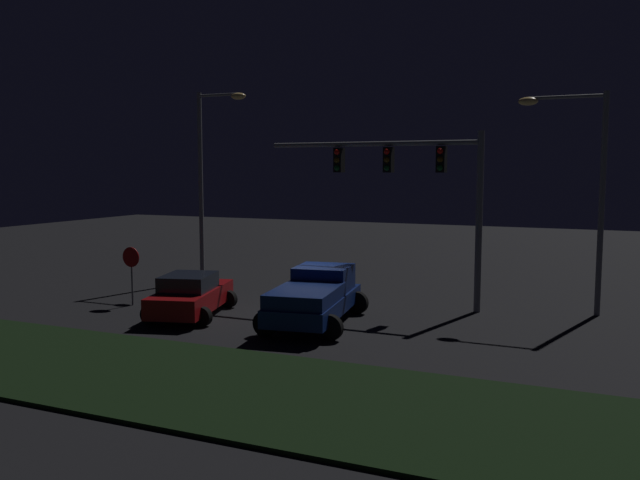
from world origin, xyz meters
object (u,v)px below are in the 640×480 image
street_lamp_left (209,164)px  traffic_signal_gantry (413,176)px  stop_sign (131,265)px  pickup_truck (316,294)px  street_lamp_right (583,174)px  car_sedan (191,295)px

street_lamp_left → traffic_signal_gantry: bearing=-10.3°
traffic_signal_gantry → stop_sign: (-9.77, -4.05, -3.34)m
pickup_truck → stop_sign: size_ratio=2.53×
pickup_truck → street_lamp_right: size_ratio=0.72×
stop_sign → street_lamp_right: bearing=18.4°
street_lamp_right → car_sedan: bearing=-155.0°
pickup_truck → car_sedan: (-4.50, -0.75, -0.26)m
car_sedan → stop_sign: 3.26m
car_sedan → traffic_signal_gantry: size_ratio=0.57×
car_sedan → street_lamp_left: bearing=12.4°
traffic_signal_gantry → stop_sign: size_ratio=3.73×
pickup_truck → street_lamp_right: 10.26m
traffic_signal_gantry → street_lamp_left: bearing=169.7°
car_sedan → pickup_truck: bearing=-95.6°
car_sedan → street_lamp_right: street_lamp_right is taller
traffic_signal_gantry → stop_sign: bearing=-157.5°
street_lamp_right → street_lamp_left: bearing=177.5°
traffic_signal_gantry → street_lamp_right: 5.91m
stop_sign → car_sedan: bearing=-11.5°
traffic_signal_gantry → street_lamp_left: 10.24m
car_sedan → street_lamp_left: street_lamp_left is taller
pickup_truck → stop_sign: 7.61m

